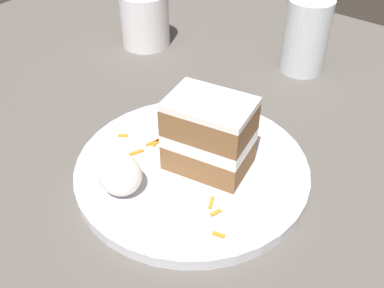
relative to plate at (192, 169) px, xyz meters
The scene contains 9 objects.
ground_plane 0.06m from the plate, 111.87° to the left, with size 6.00×6.00×0.00m, color black.
dining_table 0.05m from the plate, 111.87° to the left, with size 1.31×1.07×0.03m, color #56514C.
plate is the anchor object (origin of this frame).
cake_slice 0.06m from the plate, 39.10° to the left, with size 0.11×0.08×0.09m.
cream_dollop 0.10m from the plate, 113.13° to the right, with size 0.05×0.05×0.05m, color white.
orange_garnish 0.10m from the plate, 125.43° to the left, with size 0.06×0.06×0.01m, color orange.
carrot_shreds_scatter 0.03m from the plate, 143.22° to the right, with size 0.21×0.12×0.00m.
drinking_glass 0.33m from the plate, 93.47° to the left, with size 0.07×0.07×0.12m.
coffee_mug 0.37m from the plate, 141.75° to the left, with size 0.09×0.09×0.10m.
Camera 1 is at (0.27, -0.37, 0.42)m, focal length 42.00 mm.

